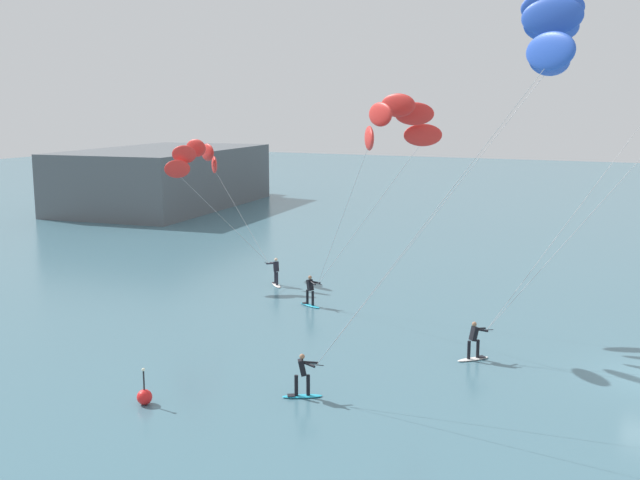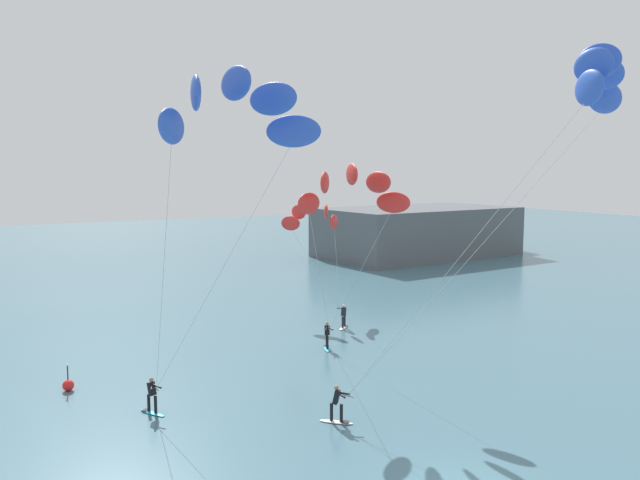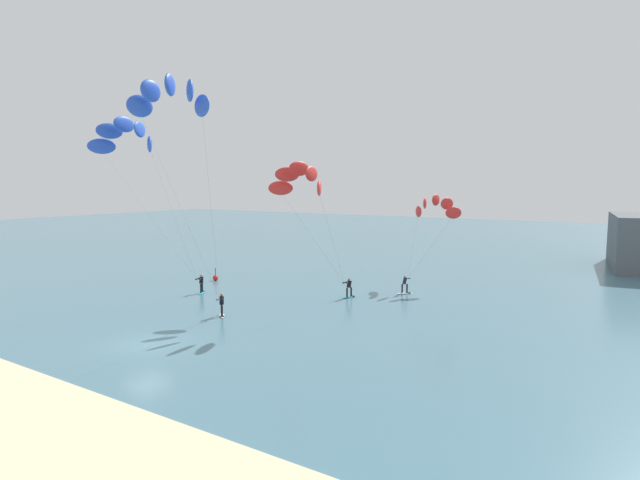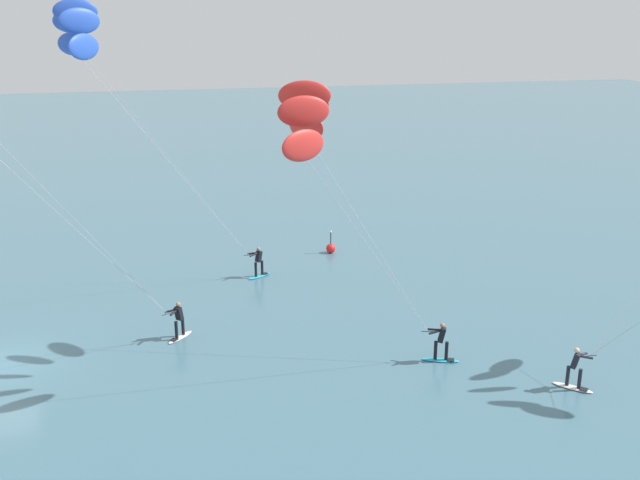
{
  "view_description": "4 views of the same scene",
  "coord_description": "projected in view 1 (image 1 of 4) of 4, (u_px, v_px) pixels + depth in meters",
  "views": [
    {
      "loc": [
        -31.69,
        0.17,
        10.74
      ],
      "look_at": [
        0.2,
        14.86,
        4.45
      ],
      "focal_mm": 42.88,
      "sensor_mm": 36.0,
      "label": 1
    },
    {
      "loc": [
        -13.59,
        -15.47,
        10.93
      ],
      "look_at": [
        3.66,
        17.15,
        6.74
      ],
      "focal_mm": 35.24,
      "sensor_mm": 36.0,
      "label": 2
    },
    {
      "loc": [
        23.91,
        -18.99,
        9.5
      ],
      "look_at": [
        2.21,
        15.91,
        4.9
      ],
      "focal_mm": 28.03,
      "sensor_mm": 36.0,
      "label": 3
    },
    {
      "loc": [
        28.43,
        5.68,
        13.27
      ],
      "look_at": [
        2.73,
        12.62,
        5.09
      ],
      "focal_mm": 40.18,
      "sensor_mm": 36.0,
      "label": 4
    }
  ],
  "objects": [
    {
      "name": "kitesurfer_nearshore",
      "position": [
        540.0,
        48.0,
        23.92
      ],
      "size": [
        5.94,
        10.04,
        14.2
      ],
      "color": "#23ADD1",
      "rests_on": "ground"
    },
    {
      "name": "kitesurfer_downwind",
      "position": [
        200.0,
        163.0,
        47.25
      ],
      "size": [
        4.85,
        7.4,
        8.57
      ],
      "color": "white",
      "rests_on": "ground"
    },
    {
      "name": "distant_headland",
      "position": [
        157.0,
        178.0,
        81.42
      ],
      "size": [
        27.91,
        17.79,
        6.08
      ],
      "color": "#565B60",
      "rests_on": "ground"
    },
    {
      "name": "marker_buoy",
      "position": [
        145.0,
        397.0,
        27.59
      ],
      "size": [
        0.56,
        0.56,
        1.38
      ],
      "color": "red",
      "rests_on": "ground"
    },
    {
      "name": "kitesurfer_far_out",
      "position": [
        394.0,
        129.0,
        36.03
      ],
      "size": [
        5.83,
        7.55,
        11.2
      ],
      "color": "#23ADD1",
      "rests_on": "ground"
    }
  ]
}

